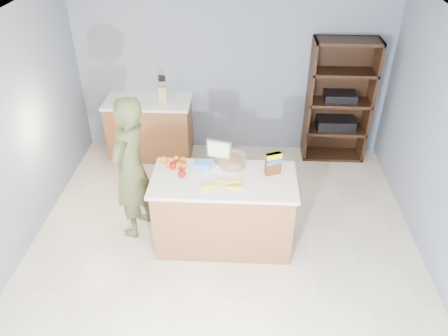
{
  "coord_description": "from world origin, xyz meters",
  "views": [
    {
      "loc": [
        0.2,
        -3.51,
        3.57
      ],
      "look_at": [
        0.0,
        0.35,
        1.0
      ],
      "focal_mm": 35.0,
      "sensor_mm": 36.0,
      "label": 1
    }
  ],
  "objects_px": {
    "person": "(131,169)",
    "tv": "(219,151)",
    "shelving_unit": "(338,103)",
    "counter_peninsula": "(224,214)",
    "cereal_box": "(273,162)"
  },
  "relations": [
    {
      "from": "person",
      "to": "tv",
      "type": "relative_size",
      "value": 6.12
    },
    {
      "from": "counter_peninsula",
      "to": "person",
      "type": "height_order",
      "value": "person"
    },
    {
      "from": "person",
      "to": "tv",
      "type": "height_order",
      "value": "person"
    },
    {
      "from": "counter_peninsula",
      "to": "tv",
      "type": "xyz_separation_m",
      "value": [
        -0.07,
        0.31,
        0.64
      ]
    },
    {
      "from": "shelving_unit",
      "to": "person",
      "type": "distance_m",
      "value": 3.2
    },
    {
      "from": "person",
      "to": "shelving_unit",
      "type": "bearing_deg",
      "value": 141.05
    },
    {
      "from": "counter_peninsula",
      "to": "shelving_unit",
      "type": "bearing_deg",
      "value": 52.89
    },
    {
      "from": "shelving_unit",
      "to": "tv",
      "type": "distance_m",
      "value": 2.39
    },
    {
      "from": "shelving_unit",
      "to": "person",
      "type": "xyz_separation_m",
      "value": [
        -2.6,
        -1.87,
        -0.0
      ]
    },
    {
      "from": "counter_peninsula",
      "to": "cereal_box",
      "type": "xyz_separation_m",
      "value": [
        0.52,
        0.12,
        0.63
      ]
    },
    {
      "from": "shelving_unit",
      "to": "cereal_box",
      "type": "relative_size",
      "value": 6.98
    },
    {
      "from": "counter_peninsula",
      "to": "tv",
      "type": "bearing_deg",
      "value": 102.85
    },
    {
      "from": "tv",
      "to": "cereal_box",
      "type": "xyz_separation_m",
      "value": [
        0.59,
        -0.19,
        -0.01
      ]
    },
    {
      "from": "counter_peninsula",
      "to": "tv",
      "type": "height_order",
      "value": "tv"
    },
    {
      "from": "shelving_unit",
      "to": "person",
      "type": "height_order",
      "value": "shelving_unit"
    }
  ]
}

